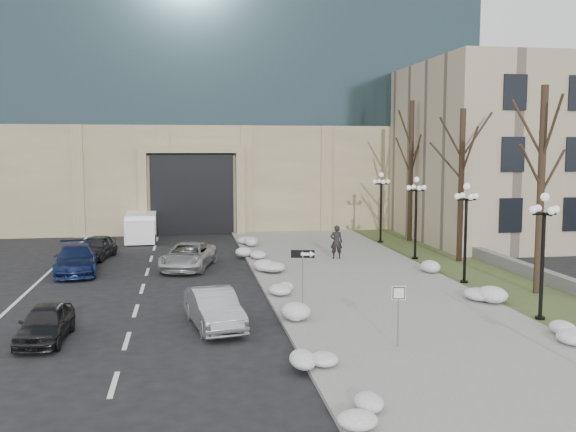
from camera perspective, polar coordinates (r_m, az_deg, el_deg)
name	(u,v)px	position (r m, az deg, el deg)	size (l,w,h in m)	color
ground	(367,398)	(17.13, 7.07, -15.79)	(160.00, 160.00, 0.00)	black
sidewalk	(356,280)	(30.97, 6.06, -5.70)	(9.00, 40.00, 0.12)	gray
curb	(263,283)	(30.12, -2.27, -5.99)	(0.30, 40.00, 0.14)	gray
grass_strip	(483,276)	(33.25, 16.98, -5.14)	(4.00, 40.00, 0.10)	#3E4C26
stone_wall	(502,262)	(35.85, 18.47, -3.90)	(0.50, 30.00, 0.70)	gray
office_tower	(210,11)	(60.12, -6.91, 17.67)	(40.00, 24.70, 36.00)	tan
classical_building	(553,153)	(50.71, 22.46, 5.21)	(22.00, 18.12, 12.00)	tan
car_a	(45,323)	(22.88, -20.77, -8.89)	(1.44, 3.58, 1.22)	black
car_b	(214,309)	(23.13, -6.60, -8.18)	(1.45, 4.17, 1.37)	#999AA0
car_c	(76,259)	(34.39, -18.35, -3.67)	(2.04, 5.01, 1.45)	navy
car_d	(188,256)	(34.27, -8.89, -3.54)	(2.28, 4.93, 1.37)	#B4B4B4
car_e	(96,247)	(38.55, -16.67, -2.67)	(1.60, 3.96, 1.35)	#29292E
pedestrian	(336,242)	(36.37, 4.32, -2.31)	(0.70, 0.46, 1.91)	black
box_truck	(141,227)	(45.50, -12.93, -0.98)	(2.21, 5.87, 1.85)	white
one_way_sign	(307,262)	(24.36, 1.68, -4.07)	(0.93, 0.36, 2.52)	slate
keep_sign	(398,303)	(20.55, 9.79, -7.64)	(0.45, 0.09, 2.07)	slate
snow_clump_a	(362,412)	(15.57, 6.61, -16.90)	(1.10, 1.60, 0.36)	white
snow_clump_b	(317,362)	(18.71, 2.58, -12.85)	(1.10, 1.60, 0.36)	white
snow_clump_c	(301,313)	(23.93, 1.14, -8.61)	(1.10, 1.60, 0.36)	white
snow_clump_d	(281,288)	(27.95, -0.61, -6.46)	(1.10, 1.60, 0.36)	white
snow_clump_e	(270,269)	(32.33, -1.64, -4.74)	(1.10, 1.60, 0.36)	white
snow_clump_f	(250,254)	(36.80, -3.39, -3.42)	(1.10, 1.60, 0.36)	white
snow_clump_g	(245,242)	(41.45, -3.88, -2.35)	(1.10, 1.60, 0.36)	white
snow_clump_h	(564,334)	(23.15, 23.33, -9.62)	(1.10, 1.60, 0.36)	white
snow_clump_i	(485,296)	(27.83, 17.09, -6.79)	(1.10, 1.60, 0.36)	white
snow_clump_j	(424,268)	(33.24, 11.97, -4.57)	(1.10, 1.60, 0.36)	white
lamppost_a	(543,239)	(25.03, 21.75, -1.92)	(1.18, 1.18, 4.76)	black
lamppost_b	(466,219)	(30.74, 15.54, -0.29)	(1.18, 1.18, 4.76)	black
lamppost_c	(416,207)	(36.71, 11.31, 0.81)	(1.18, 1.18, 4.76)	black
lamppost_d	(381,198)	(42.84, 8.28, 1.61)	(1.18, 1.18, 4.76)	black
tree_near	(542,161)	(29.38, 21.65, 4.60)	(3.20, 3.20, 9.00)	black
tree_mid	(462,164)	(36.49, 15.19, 4.51)	(3.20, 3.20, 8.50)	black
tree_far	(411,151)	(43.89, 10.90, 5.69)	(3.20, 3.20, 9.50)	black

